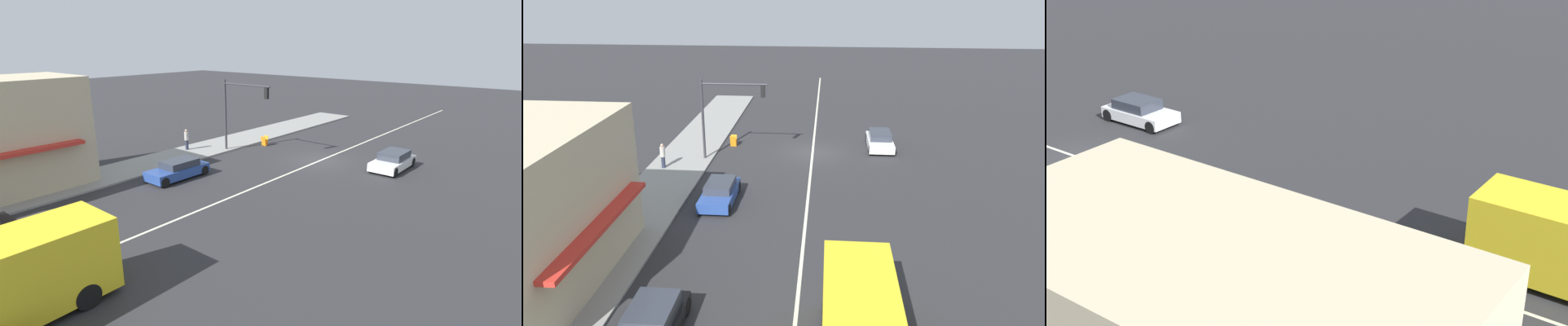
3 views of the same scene
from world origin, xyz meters
TOP-DOWN VIEW (x-y plane):
  - ground_plane at (0.00, 18.00)m, footprint 160.00×160.00m
  - lane_marking_center at (0.00, 0.00)m, footprint 0.16×60.00m
  - coupe_blue at (5.00, 9.31)m, footprint 1.76×4.08m
  - van_white at (-5.00, -1.45)m, footprint 1.85×4.06m

SIDE VIEW (x-z plane):
  - ground_plane at x=0.00m, z-range 0.00..0.00m
  - lane_marking_center at x=0.00m, z-range 0.00..0.01m
  - coupe_blue at x=5.00m, z-range -0.02..1.19m
  - van_white at x=-5.00m, z-range -0.02..1.24m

